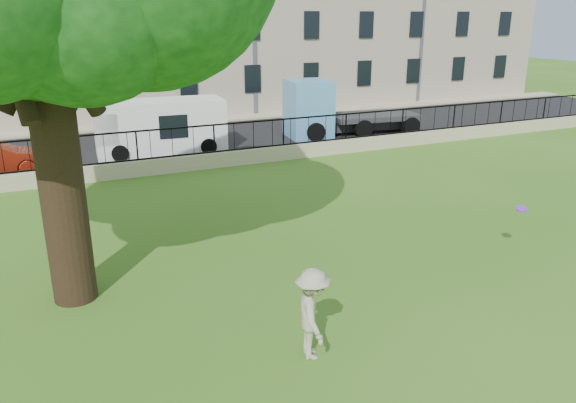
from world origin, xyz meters
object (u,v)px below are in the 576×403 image
man (312,314)px  white_van (160,127)px  blue_truck (351,107)px  frisbee (521,209)px

man → white_van: bearing=11.2°
blue_truck → frisbee: bearing=-98.4°
frisbee → blue_truck: blue_truck is taller
white_van → blue_truck: bearing=4.3°
frisbee → blue_truck: bearing=74.0°
man → white_van: white_van is taller
frisbee → white_van: bearing=109.5°
white_van → frisbee: bearing=-66.1°
frisbee → blue_truck: (4.33, 15.08, 0.06)m
white_van → blue_truck: (9.68, 0.00, 0.24)m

